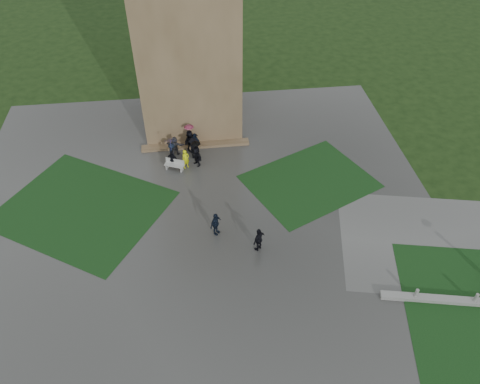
{
  "coord_description": "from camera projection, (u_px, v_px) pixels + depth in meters",
  "views": [
    {
      "loc": [
        -0.02,
        -21.49,
        23.45
      ],
      "look_at": [
        2.88,
        3.12,
        1.2
      ],
      "focal_mm": 35.0,
      "sensor_mm": 36.0,
      "label": 1
    }
  ],
  "objects": [
    {
      "name": "visitor_cluster",
      "position": [
        186.0,
        147.0,
        37.47
      ],
      "size": [
        3.16,
        3.86,
        2.67
      ],
      "color": "black",
      "rests_on": "plaza"
    },
    {
      "name": "lawn_inset_right",
      "position": [
        310.0,
        181.0,
        35.97
      ],
      "size": [
        11.12,
        10.15,
        0.01
      ],
      "primitive_type": "cube",
      "rotation": [
        0.0,
        0.0,
        0.44
      ],
      "color": "black",
      "rests_on": "plaza"
    },
    {
      "name": "plaza",
      "position": [
        201.0,
        218.0,
        33.02
      ],
      "size": [
        34.0,
        34.0,
        0.02
      ],
      "primitive_type": "cube",
      "color": "#353533",
      "rests_on": "ground"
    },
    {
      "name": "tower_plinth",
      "position": [
        196.0,
        145.0,
        39.3
      ],
      "size": [
        9.0,
        0.8,
        0.22
      ],
      "primitive_type": "cube",
      "color": "brown",
      "rests_on": "plaza"
    },
    {
      "name": "pedestrian_mid",
      "position": [
        216.0,
        224.0,
        31.33
      ],
      "size": [
        1.15,
        1.19,
        1.81
      ],
      "primitive_type": "imported",
      "rotation": [
        0.0,
        0.0,
        0.85
      ],
      "color": "black",
      "rests_on": "plaza"
    },
    {
      "name": "bench",
      "position": [
        174.0,
        165.0,
        36.77
      ],
      "size": [
        1.63,
        1.06,
        0.9
      ],
      "rotation": [
        0.0,
        0.0,
        -0.4
      ],
      "color": "#AFB0AB",
      "rests_on": "plaza"
    },
    {
      "name": "tower",
      "position": [
        186.0,
        20.0,
        36.62
      ],
      "size": [
        8.0,
        8.0,
        18.0
      ],
      "primitive_type": "cube",
      "color": "brown",
      "rests_on": "ground"
    },
    {
      "name": "pedestrian_near",
      "position": [
        259.0,
        239.0,
        30.27
      ],
      "size": [
        1.2,
        1.19,
        1.84
      ],
      "primitive_type": "imported",
      "rotation": [
        0.0,
        0.0,
        3.91
      ],
      "color": "black",
      "rests_on": "plaza"
    },
    {
      "name": "ground",
      "position": [
        203.0,
        239.0,
        31.55
      ],
      "size": [
        120.0,
        120.0,
        0.0
      ],
      "primitive_type": "plane",
      "color": "black"
    },
    {
      "name": "lawn_inset_left",
      "position": [
        82.0,
        208.0,
        33.75
      ],
      "size": [
        14.1,
        13.46,
        0.01
      ],
      "primitive_type": "cube",
      "rotation": [
        0.0,
        0.0,
        -0.56
      ],
      "color": "black",
      "rests_on": "plaza"
    }
  ]
}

